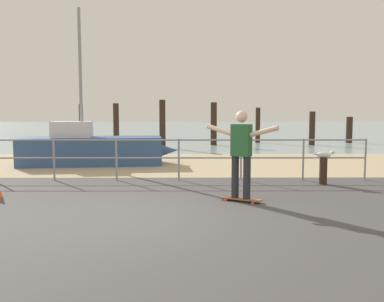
% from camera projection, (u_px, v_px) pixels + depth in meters
% --- Properties ---
extents(ground_plane, '(24.00, 10.00, 0.04)m').
position_uv_depth(ground_plane, '(127.00, 236.00, 5.81)').
color(ground_plane, '#474444').
rests_on(ground_plane, ground).
extents(beach_strip, '(24.00, 6.00, 0.04)m').
position_uv_depth(beach_strip, '(163.00, 164.00, 13.77)').
color(beach_strip, tan).
rests_on(beach_strip, ground).
extents(sea_surface, '(72.00, 50.00, 0.04)m').
position_uv_depth(sea_surface, '(181.00, 128.00, 41.64)').
color(sea_surface, '#849EA3').
rests_on(sea_surface, ground).
extents(railing_fence, '(13.90, 0.05, 1.05)m').
position_uv_depth(railing_fence, '(85.00, 153.00, 10.31)').
color(railing_fence, gray).
rests_on(railing_fence, ground).
extents(sailboat, '(5.04, 1.88, 4.91)m').
position_uv_depth(sailboat, '(97.00, 149.00, 13.38)').
color(sailboat, '#335184').
rests_on(sailboat, ground).
extents(skateboard, '(0.79, 0.58, 0.08)m').
position_uv_depth(skateboard, '(241.00, 199.00, 7.95)').
color(skateboard, brown).
rests_on(skateboard, ground).
extents(skateboarder, '(1.29, 0.82, 1.65)m').
position_uv_depth(skateboarder, '(241.00, 149.00, 7.86)').
color(skateboarder, '#26262B').
rests_on(skateboarder, skateboard).
extents(bollard_short, '(0.18, 0.18, 0.64)m').
position_uv_depth(bollard_short, '(323.00, 172.00, 9.78)').
color(bollard_short, '#332319').
rests_on(bollard_short, ground).
extents(seagull, '(0.48, 0.21, 0.18)m').
position_uv_depth(seagull, '(324.00, 155.00, 9.74)').
color(seagull, white).
rests_on(seagull, bollard_short).
extents(groyne_post_0, '(0.24, 0.24, 2.13)m').
position_uv_depth(groyne_post_0, '(81.00, 123.00, 24.03)').
color(groyne_post_0, '#332319').
rests_on(groyne_post_0, ground).
extents(groyne_post_1, '(0.29, 0.29, 2.12)m').
position_uv_depth(groyne_post_1, '(116.00, 124.00, 21.35)').
color(groyne_post_1, '#332319').
rests_on(groyne_post_1, ground).
extents(groyne_post_2, '(0.29, 0.29, 2.25)m').
position_uv_depth(groyne_post_2, '(162.00, 124.00, 19.53)').
color(groyne_post_2, '#332319').
rests_on(groyne_post_2, ground).
extents(groyne_post_3, '(0.31, 0.31, 2.16)m').
position_uv_depth(groyne_post_3, '(214.00, 124.00, 21.04)').
color(groyne_post_3, '#332319').
rests_on(groyne_post_3, ground).
extents(groyne_post_4, '(0.26, 0.26, 1.92)m').
position_uv_depth(groyne_post_4, '(258.00, 125.00, 22.65)').
color(groyne_post_4, '#332319').
rests_on(groyne_post_4, ground).
extents(groyne_post_5, '(0.30, 0.30, 1.71)m').
position_uv_depth(groyne_post_5, '(312.00, 128.00, 21.09)').
color(groyne_post_5, '#332319').
rests_on(groyne_post_5, ground).
extents(groyne_post_6, '(0.34, 0.34, 1.42)m').
position_uv_depth(groyne_post_6, '(349.00, 130.00, 22.68)').
color(groyne_post_6, '#332319').
rests_on(groyne_post_6, ground).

